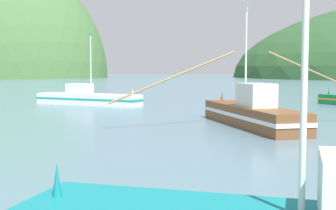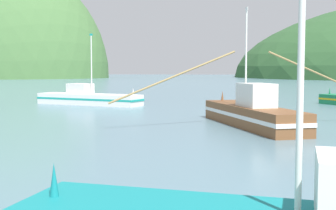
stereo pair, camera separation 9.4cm
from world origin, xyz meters
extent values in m
ellipsoid|color=#47703D|center=(-96.63, 177.93, 0.00)|extent=(90.80, 72.64, 95.56)
cube|color=brown|center=(4.21, 29.62, 0.65)|extent=(6.58, 11.49, 1.30)
cube|color=white|center=(4.21, 29.62, 0.71)|extent=(6.65, 11.61, 0.23)
cone|color=brown|center=(2.16, 34.50, 1.65)|extent=(0.26, 0.26, 0.70)
cube|color=silver|center=(4.50, 28.95, 2.02)|extent=(2.54, 3.12, 1.44)
cylinder|color=silver|center=(3.86, 30.47, 4.32)|extent=(0.12, 0.12, 6.05)
cube|color=white|center=(3.86, 30.47, 7.47)|extent=(0.17, 0.34, 0.20)
cylinder|color=#997F4C|center=(-0.46, 27.66, 3.15)|extent=(7.31, 3.17, 3.21)
cylinder|color=#997F4C|center=(8.89, 31.59, 3.15)|extent=(7.31, 3.17, 3.21)
cone|color=#147F84|center=(-0.01, 8.95, 1.33)|extent=(0.22, 0.22, 0.70)
cylinder|color=silver|center=(4.82, 8.41, 3.54)|extent=(0.12, 0.12, 5.10)
cube|color=white|center=(-11.83, 44.90, 0.55)|extent=(11.66, 5.85, 1.10)
cube|color=teal|center=(-11.83, 44.90, 0.61)|extent=(11.77, 5.91, 0.20)
cone|color=white|center=(-6.81, 43.29, 1.45)|extent=(0.25, 0.25, 0.70)
cube|color=silver|center=(-12.85, 45.23, 1.62)|extent=(2.71, 2.35, 1.03)
cylinder|color=silver|center=(-11.47, 44.79, 4.01)|extent=(0.12, 0.12, 5.82)
cube|color=teal|center=(-11.47, 44.79, 7.04)|extent=(0.35, 0.14, 0.20)
cone|color=#197A47|center=(12.53, 50.65, 1.36)|extent=(0.28, 0.28, 0.70)
camera|label=1|loc=(3.79, 0.03, 3.62)|focal=49.57mm
camera|label=2|loc=(3.88, 0.05, 3.62)|focal=49.57mm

